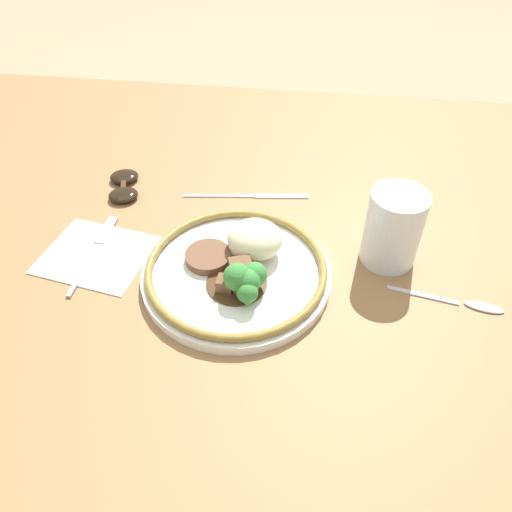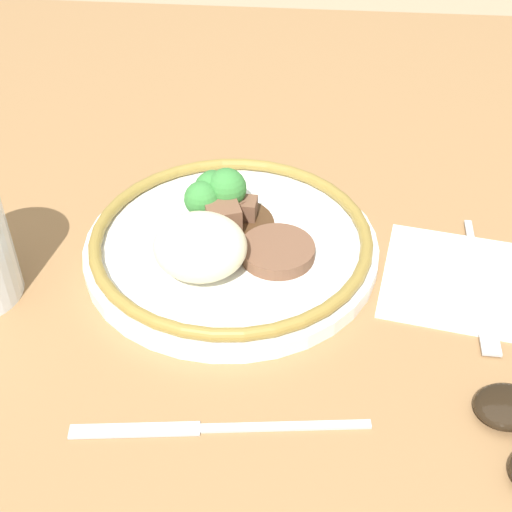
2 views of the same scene
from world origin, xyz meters
TOP-DOWN VIEW (x-y plane):
  - ground_plane at (0.00, 0.00)m, footprint 8.00×8.00m
  - dining_table at (0.00, 0.00)m, footprint 1.41×1.26m
  - napkin at (-0.18, 0.02)m, footprint 0.18×0.16m
  - plate at (0.05, 0.00)m, footprint 0.28×0.28m
  - fork at (-0.18, 0.04)m, footprint 0.02×0.18m
  - knife at (0.04, 0.20)m, footprint 0.22×0.04m

SIDE VIEW (x-z plane):
  - ground_plane at x=0.00m, z-range 0.00..0.00m
  - dining_table at x=0.00m, z-range 0.00..0.03m
  - napkin at x=-0.18m, z-range 0.03..0.03m
  - knife at x=0.04m, z-range 0.03..0.04m
  - fork at x=-0.18m, z-range 0.03..0.04m
  - plate at x=0.05m, z-range 0.02..0.09m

